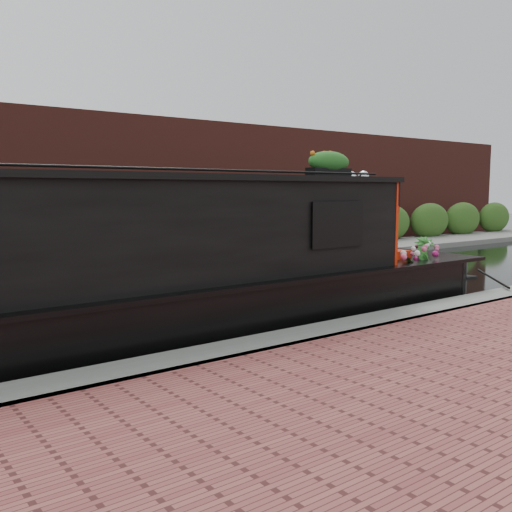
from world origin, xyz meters
TOP-DOWN VIEW (x-y plane):
  - ground at (0.00, 0.00)m, footprint 80.00×80.00m
  - near_bank_coping at (0.00, -3.30)m, footprint 40.00×0.60m
  - far_bank_path at (0.00, 4.20)m, footprint 40.00×2.40m
  - far_hedge at (0.00, 5.10)m, footprint 40.00×1.10m
  - far_brick_wall at (0.00, 7.20)m, footprint 40.00×1.00m
  - narrowboat at (-2.07, -1.78)m, footprint 11.51×2.03m
  - rope_fender at (4.14, -1.78)m, footprint 0.34×0.34m

SIDE VIEW (x-z plane):
  - ground at x=0.00m, z-range 0.00..0.00m
  - near_bank_coping at x=0.00m, z-range -0.25..0.25m
  - far_bank_path at x=0.00m, z-range -0.17..0.17m
  - far_hedge at x=0.00m, z-range -1.40..1.40m
  - far_brick_wall at x=0.00m, z-range -4.00..4.00m
  - rope_fender at x=4.14m, z-range 0.00..0.34m
  - narrowboat at x=-2.07m, z-range -0.55..2.16m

